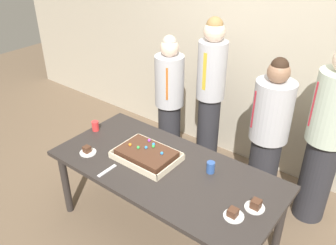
{
  "coord_description": "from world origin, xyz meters",
  "views": [
    {
      "loc": [
        1.52,
        -1.91,
        2.59
      ],
      "look_at": [
        -0.09,
        0.15,
        1.08
      ],
      "focal_mm": 37.92,
      "sensor_mm": 36.0,
      "label": 1
    }
  ],
  "objects_px": {
    "sheet_cake": "(147,155)",
    "person_green_shirt_behind": "(268,136)",
    "person_striped_tie_right": "(327,137)",
    "plated_slice_near_left": "(255,205)",
    "person_far_right_suit": "(210,94)",
    "party_table": "(165,175)",
    "drink_cup_nearest": "(95,126)",
    "cake_server_utensil": "(107,171)",
    "person_serving_front": "(169,103)",
    "plated_slice_far_left": "(87,151)",
    "drink_cup_middle": "(211,167)",
    "plated_slice_near_right": "(233,214)"
  },
  "relations": [
    {
      "from": "person_serving_front",
      "to": "person_far_right_suit",
      "type": "xyz_separation_m",
      "value": [
        0.37,
        0.24,
        0.12
      ]
    },
    {
      "from": "plated_slice_near_left",
      "to": "person_striped_tie_right",
      "type": "relative_size",
      "value": 0.08
    },
    {
      "from": "person_green_shirt_behind",
      "to": "person_far_right_suit",
      "type": "bearing_deg",
      "value": -65.39
    },
    {
      "from": "plated_slice_near_left",
      "to": "cake_server_utensil",
      "type": "relative_size",
      "value": 0.75
    },
    {
      "from": "drink_cup_middle",
      "to": "person_striped_tie_right",
      "type": "height_order",
      "value": "person_striped_tie_right"
    },
    {
      "from": "party_table",
      "to": "person_green_shirt_behind",
      "type": "xyz_separation_m",
      "value": [
        0.53,
        0.89,
        0.16
      ]
    },
    {
      "from": "party_table",
      "to": "person_far_right_suit",
      "type": "distance_m",
      "value": 1.17
    },
    {
      "from": "drink_cup_middle",
      "to": "plated_slice_near_right",
      "type": "bearing_deg",
      "value": -40.07
    },
    {
      "from": "plated_slice_near_right",
      "to": "person_striped_tie_right",
      "type": "bearing_deg",
      "value": 77.76
    },
    {
      "from": "plated_slice_near_left",
      "to": "plated_slice_far_left",
      "type": "distance_m",
      "value": 1.55
    },
    {
      "from": "party_table",
      "to": "sheet_cake",
      "type": "xyz_separation_m",
      "value": [
        -0.21,
        0.01,
        0.12
      ]
    },
    {
      "from": "drink_cup_nearest",
      "to": "person_serving_front",
      "type": "xyz_separation_m",
      "value": [
        0.32,
        0.81,
        0.04
      ]
    },
    {
      "from": "person_striped_tie_right",
      "to": "party_table",
      "type": "bearing_deg",
      "value": 5.71
    },
    {
      "from": "plated_slice_near_left",
      "to": "cake_server_utensil",
      "type": "xyz_separation_m",
      "value": [
        -1.19,
        -0.36,
        -0.02
      ]
    },
    {
      "from": "plated_slice_far_left",
      "to": "plated_slice_near_right",
      "type": "bearing_deg",
      "value": 4.32
    },
    {
      "from": "plated_slice_near_right",
      "to": "person_serving_front",
      "type": "height_order",
      "value": "person_serving_front"
    },
    {
      "from": "plated_slice_near_left",
      "to": "person_green_shirt_behind",
      "type": "xyz_separation_m",
      "value": [
        -0.3,
        0.87,
        0.05
      ]
    },
    {
      "from": "plated_slice_near_left",
      "to": "plated_slice_near_right",
      "type": "xyz_separation_m",
      "value": [
        -0.09,
        -0.17,
        -0.0
      ]
    },
    {
      "from": "sheet_cake",
      "to": "plated_slice_near_right",
      "type": "relative_size",
      "value": 3.71
    },
    {
      "from": "plated_slice_near_left",
      "to": "person_far_right_suit",
      "type": "height_order",
      "value": "person_far_right_suit"
    },
    {
      "from": "plated_slice_far_left",
      "to": "drink_cup_middle",
      "type": "distance_m",
      "value": 1.13
    },
    {
      "from": "sheet_cake",
      "to": "cake_server_utensil",
      "type": "distance_m",
      "value": 0.38
    },
    {
      "from": "plated_slice_near_left",
      "to": "person_striped_tie_right",
      "type": "xyz_separation_m",
      "value": [
        0.17,
        1.02,
        0.15
      ]
    },
    {
      "from": "person_far_right_suit",
      "to": "person_serving_front",
      "type": "bearing_deg",
      "value": -58.94
    },
    {
      "from": "drink_cup_nearest",
      "to": "person_striped_tie_right",
      "type": "distance_m",
      "value": 2.18
    },
    {
      "from": "drink_cup_middle",
      "to": "person_serving_front",
      "type": "distance_m",
      "value": 1.18
    },
    {
      "from": "drink_cup_nearest",
      "to": "person_far_right_suit",
      "type": "height_order",
      "value": "person_far_right_suit"
    },
    {
      "from": "drink_cup_nearest",
      "to": "person_green_shirt_behind",
      "type": "height_order",
      "value": "person_green_shirt_behind"
    },
    {
      "from": "cake_server_utensil",
      "to": "person_serving_front",
      "type": "distance_m",
      "value": 1.23
    },
    {
      "from": "party_table",
      "to": "person_far_right_suit",
      "type": "height_order",
      "value": "person_far_right_suit"
    },
    {
      "from": "plated_slice_near_left",
      "to": "cake_server_utensil",
      "type": "bearing_deg",
      "value": -163.1
    },
    {
      "from": "sheet_cake",
      "to": "plated_slice_near_left",
      "type": "relative_size",
      "value": 3.71
    },
    {
      "from": "sheet_cake",
      "to": "person_far_right_suit",
      "type": "relative_size",
      "value": 0.31
    },
    {
      "from": "party_table",
      "to": "drink_cup_middle",
      "type": "distance_m",
      "value": 0.41
    },
    {
      "from": "cake_server_utensil",
      "to": "drink_cup_nearest",
      "type": "bearing_deg",
      "value": 145.54
    },
    {
      "from": "person_far_right_suit",
      "to": "cake_server_utensil",
      "type": "bearing_deg",
      "value": -6.24
    },
    {
      "from": "sheet_cake",
      "to": "plated_slice_near_left",
      "type": "bearing_deg",
      "value": 0.88
    },
    {
      "from": "plated_slice_far_left",
      "to": "drink_cup_nearest",
      "type": "distance_m",
      "value": 0.4
    },
    {
      "from": "plated_slice_near_left",
      "to": "drink_cup_middle",
      "type": "distance_m",
      "value": 0.52
    },
    {
      "from": "sheet_cake",
      "to": "cake_server_utensil",
      "type": "relative_size",
      "value": 2.78
    },
    {
      "from": "sheet_cake",
      "to": "person_green_shirt_behind",
      "type": "xyz_separation_m",
      "value": [
        0.74,
        0.88,
        0.04
      ]
    },
    {
      "from": "plated_slice_near_right",
      "to": "plated_slice_far_left",
      "type": "xyz_separation_m",
      "value": [
        -1.44,
        -0.11,
        -0.0
      ]
    },
    {
      "from": "party_table",
      "to": "person_striped_tie_right",
      "type": "relative_size",
      "value": 1.14
    },
    {
      "from": "drink_cup_nearest",
      "to": "person_serving_front",
      "type": "bearing_deg",
      "value": 68.62
    },
    {
      "from": "plated_slice_near_left",
      "to": "person_green_shirt_behind",
      "type": "distance_m",
      "value": 0.92
    },
    {
      "from": "sheet_cake",
      "to": "drink_cup_nearest",
      "type": "distance_m",
      "value": 0.73
    },
    {
      "from": "person_striped_tie_right",
      "to": "person_green_shirt_behind",
      "type": "bearing_deg",
      "value": -22.23
    },
    {
      "from": "plated_slice_near_right",
      "to": "person_far_right_suit",
      "type": "relative_size",
      "value": 0.08
    },
    {
      "from": "plated_slice_near_left",
      "to": "person_serving_front",
      "type": "xyz_separation_m",
      "value": [
        -1.45,
        0.84,
        0.06
      ]
    },
    {
      "from": "person_striped_tie_right",
      "to": "plated_slice_near_left",
      "type": "bearing_deg",
      "value": 39.9
    }
  ]
}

